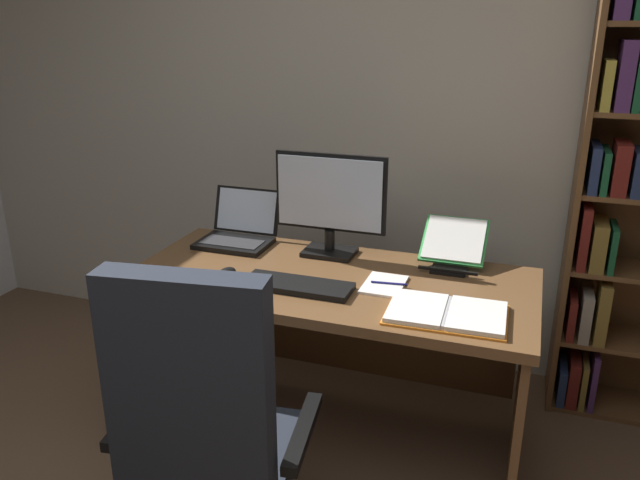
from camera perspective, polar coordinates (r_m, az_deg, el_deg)
The scene contains 11 objects.
wall_back at distance 3.19m, azimuth 6.17°, elevation 11.04°, with size 5.63×0.12×2.53m, color beige.
desk at distance 2.65m, azimuth 1.40°, elevation -6.95°, with size 1.60×0.75×0.76m.
office_chair at distance 2.08m, azimuth -10.10°, elevation -18.36°, with size 0.66×0.60×1.10m.
monitor at distance 2.67m, azimuth 0.92°, elevation 3.26°, with size 0.49×0.16×0.44m.
laptop at distance 2.88m, azimuth -7.44°, elevation 0.72°, with size 0.32×0.29×0.23m.
keyboard at distance 2.39m, azimuth -2.06°, elevation -4.15°, with size 0.42×0.15×0.02m, color black.
computer_mouse at distance 2.50m, azimuth -8.49°, elevation -3.03°, with size 0.06×0.10×0.04m, color black.
reading_stand_with_book at distance 2.67m, azimuth 12.03°, elevation -0.42°, with size 0.26×0.29×0.17m.
open_binder at distance 2.22m, azimuth 11.42°, elevation -6.51°, with size 0.42×0.29×0.02m.
notepad at distance 2.43m, azimuth 5.84°, elevation -4.06°, with size 0.15×0.21×0.01m, color white.
pen at distance 2.42m, azimuth 6.31°, elevation -3.92°, with size 0.01×0.01×0.14m, color navy.
Camera 1 is at (0.71, -0.92, 1.73)m, focal length 35.22 mm.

